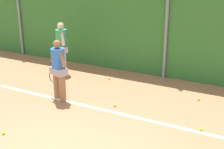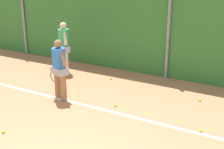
{
  "view_description": "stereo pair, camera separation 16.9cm",
  "coord_description": "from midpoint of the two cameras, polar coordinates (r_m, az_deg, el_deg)",
  "views": [
    {
      "loc": [
        2.83,
        -3.2,
        3.33
      ],
      "look_at": [
        -0.31,
        2.77,
        0.96
      ],
      "focal_mm": 49.04,
      "sensor_mm": 36.0,
      "label": 1
    },
    {
      "loc": [
        2.97,
        -3.12,
        3.33
      ],
      "look_at": [
        -0.31,
        2.77,
        0.96
      ],
      "focal_mm": 49.04,
      "sensor_mm": 36.0,
      "label": 2
    }
  ],
  "objects": [
    {
      "name": "ground_plane",
      "position": [
        6.58,
        -2.6,
        -11.04
      ],
      "size": [
        31.64,
        31.64,
        0.0
      ],
      "primitive_type": "plane",
      "color": "#B2704C"
    },
    {
      "name": "hedge_fence_backdrop",
      "position": [
        9.64,
        9.92,
        9.03
      ],
      "size": [
        20.57,
        0.25,
        3.3
      ],
      "primitive_type": "cube",
      "color": "#33702D",
      "rests_on": "ground_plane"
    },
    {
      "name": "fence_post_left",
      "position": [
        12.61,
        -17.36,
        11.15
      ],
      "size": [
        0.1,
        0.1,
        3.43
      ],
      "primitive_type": "cylinder",
      "color": "gray",
      "rests_on": "ground_plane"
    },
    {
      "name": "fence_post_center",
      "position": [
        9.46,
        9.6,
        9.27
      ],
      "size": [
        0.1,
        0.1,
        3.43
      ],
      "primitive_type": "cylinder",
      "color": "gray",
      "rests_on": "ground_plane"
    },
    {
      "name": "court_baseline_paint",
      "position": [
        7.37,
        1.43,
        -7.46
      ],
      "size": [
        15.03,
        0.1,
        0.01
      ],
      "primitive_type": "cube",
      "color": "white",
      "rests_on": "ground_plane"
    },
    {
      "name": "player_midcourt",
      "position": [
        8.0,
        -10.59,
        1.36
      ],
      "size": [
        0.74,
        0.43,
        1.62
      ],
      "rotation": [
        0.0,
        0.0,
        2.76
      ],
      "color": "#8C603D",
      "rests_on": "ground_plane"
    },
    {
      "name": "player_backcourt_far",
      "position": [
        10.08,
        -9.83,
        5.4
      ],
      "size": [
        0.56,
        0.54,
        1.69
      ],
      "rotation": [
        0.0,
        0.0,
        5.57
      ],
      "color": "beige",
      "rests_on": "ground_plane"
    },
    {
      "name": "tennis_ball_0",
      "position": [
        6.93,
        15.58,
        -9.82
      ],
      "size": [
        0.07,
        0.07,
        0.07
      ],
      "primitive_type": "sphere",
      "color": "#CCDB33",
      "rests_on": "ground_plane"
    },
    {
      "name": "tennis_ball_2",
      "position": [
        6.96,
        -20.22,
        -10.22
      ],
      "size": [
        0.07,
        0.07,
        0.07
      ],
      "primitive_type": "sphere",
      "color": "#CCDB33",
      "rests_on": "ground_plane"
    },
    {
      "name": "tennis_ball_3",
      "position": [
        7.76,
        -0.04,
        -5.78
      ],
      "size": [
        0.07,
        0.07,
        0.07
      ],
      "primitive_type": "sphere",
      "color": "#CCDB33",
      "rests_on": "ground_plane"
    },
    {
      "name": "tennis_ball_4",
      "position": [
        9.6,
        -1.03,
        -0.73
      ],
      "size": [
        0.07,
        0.07,
        0.07
      ],
      "primitive_type": "sphere",
      "color": "#CCDB33",
      "rests_on": "ground_plane"
    },
    {
      "name": "tennis_ball_5",
      "position": [
        8.42,
        15.34,
        -4.43
      ],
      "size": [
        0.07,
        0.07,
        0.07
      ],
      "primitive_type": "sphere",
      "color": "#CCDB33",
      "rests_on": "ground_plane"
    }
  ]
}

